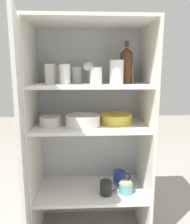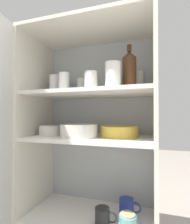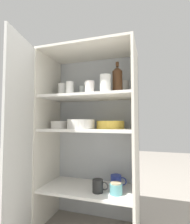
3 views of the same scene
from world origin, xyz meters
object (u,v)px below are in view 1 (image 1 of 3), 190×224
coffee_mug_primary (120,177)px  storage_jar (126,188)px  wine_bottle (126,65)px  mixing_bowl_large (116,118)px  serving_bowl_small (50,121)px  plate_stack_white (83,121)px

coffee_mug_primary → storage_jar: 0.13m
wine_bottle → coffee_mug_primary: (-0.02, 0.03, -0.78)m
mixing_bowl_large → serving_bowl_small: size_ratio=1.59×
wine_bottle → serving_bowl_small: 0.59m
wine_bottle → serving_bowl_small: size_ratio=1.91×
wine_bottle → storage_jar: size_ratio=2.94×
mixing_bowl_large → coffee_mug_primary: size_ratio=1.75×
serving_bowl_small → coffee_mug_primary: bearing=9.5°
serving_bowl_small → storage_jar: (0.48, -0.05, -0.45)m
mixing_bowl_large → coffee_mug_primary: (0.04, 0.02, -0.44)m
storage_jar → serving_bowl_small: bearing=174.5°
mixing_bowl_large → storage_jar: (0.06, -0.10, -0.45)m
coffee_mug_primary → storage_jar: bearing=-80.2°
plate_stack_white → coffee_mug_primary: bearing=21.9°
plate_stack_white → serving_bowl_small: size_ratio=1.55×
mixing_bowl_large → storage_jar: mixing_bowl_large is taller
mixing_bowl_large → coffee_mug_primary: bearing=31.3°
serving_bowl_small → storage_jar: 0.66m
plate_stack_white → mixing_bowl_large: (0.22, 0.08, -0.00)m
plate_stack_white → wine_bottle: bearing=14.7°
plate_stack_white → storage_jar: bearing=-4.3°
plate_stack_white → coffee_mug_primary: 0.52m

